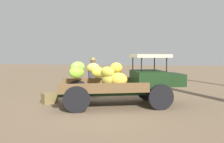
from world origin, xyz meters
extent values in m
plane|color=#7A634A|center=(0.00, 0.00, 0.00)|extent=(60.00, 60.00, 0.00)
cube|color=#173115|center=(0.45, 0.16, 0.48)|extent=(3.96, 1.57, 0.16)
cylinder|color=black|center=(1.61, 1.34, 0.43)|extent=(0.87, 0.38, 0.87)
cylinder|color=black|center=(2.07, -0.19, 0.43)|extent=(0.87, 0.38, 0.87)
cylinder|color=black|center=(-1.07, 0.54, 0.43)|extent=(0.87, 0.38, 0.87)
cylinder|color=black|center=(-0.61, -0.99, 0.43)|extent=(0.87, 0.38, 0.87)
cube|color=brown|center=(0.02, 0.03, 0.66)|extent=(3.37, 2.51, 0.10)
cube|color=brown|center=(-0.21, 0.80, 0.82)|extent=(2.90, 0.94, 0.22)
cube|color=brown|center=(0.25, -0.74, 0.82)|extent=(2.90, 0.94, 0.22)
cube|color=#173115|center=(1.65, 0.52, 0.99)|extent=(1.49, 1.77, 0.55)
cube|color=#173115|center=(2.51, 0.78, 0.93)|extent=(0.98, 1.22, 0.44)
cylinder|color=black|center=(1.88, 1.26, 1.54)|extent=(0.04, 0.04, 0.55)
cylinder|color=black|center=(2.25, 0.03, 1.54)|extent=(0.04, 0.04, 0.55)
cylinder|color=black|center=(1.04, 1.01, 1.54)|extent=(0.04, 0.04, 0.55)
cylinder|color=black|center=(1.41, -0.23, 1.54)|extent=(0.04, 0.04, 0.55)
cube|color=beige|center=(1.65, 0.52, 1.81)|extent=(1.61, 1.81, 0.12)
ellipsoid|color=#80C341|center=(-0.97, 0.27, 1.38)|extent=(0.72, 0.73, 0.51)
ellipsoid|color=gold|center=(0.34, -0.35, 1.00)|extent=(0.59, 0.60, 0.55)
ellipsoid|color=gold|center=(0.65, -0.40, 1.03)|extent=(0.63, 0.52, 0.53)
ellipsoid|color=#86C234|center=(-0.98, 0.17, 1.20)|extent=(0.71, 0.76, 0.50)
ellipsoid|color=gold|center=(-0.20, 0.37, 1.19)|extent=(0.68, 0.72, 0.41)
ellipsoid|color=gold|center=(0.29, -0.40, 1.27)|extent=(0.68, 0.67, 0.49)
ellipsoid|color=#D0B852|center=(-0.42, 0.47, 1.35)|extent=(0.53, 0.46, 0.46)
ellipsoid|color=yellow|center=(0.50, 0.19, 1.37)|extent=(0.52, 0.60, 0.54)
cylinder|color=#B4B8AC|center=(-0.58, 1.59, 0.44)|extent=(0.15, 0.15, 0.88)
cylinder|color=#B4B8AC|center=(-0.82, 1.50, 0.44)|extent=(0.15, 0.15, 0.88)
cube|color=#37384D|center=(-0.70, 1.54, 1.16)|extent=(0.46, 0.36, 0.57)
cylinder|color=#37384D|center=(-0.57, 1.48, 1.24)|extent=(0.39, 0.29, 0.10)
cylinder|color=#37384D|center=(-0.76, 1.41, 1.24)|extent=(0.22, 0.41, 0.10)
sphere|color=#8F694C|center=(-0.70, 1.54, 1.55)|extent=(0.22, 0.22, 0.22)
cylinder|color=olive|center=(-0.70, 1.54, 1.62)|extent=(0.34, 0.34, 0.02)
cylinder|color=olive|center=(-0.70, 1.54, 1.68)|extent=(0.20, 0.20, 0.10)
cube|color=olive|center=(-2.08, 0.19, 0.20)|extent=(0.64, 0.65, 0.39)
camera|label=1|loc=(1.62, -7.76, 1.88)|focal=35.85mm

